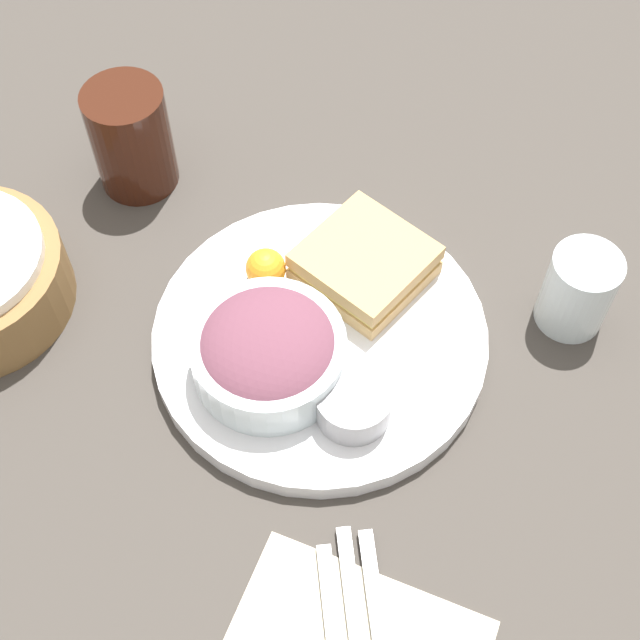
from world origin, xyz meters
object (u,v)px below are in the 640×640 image
dressing_cup (353,403)px  drink_glass (131,139)px  sandwich (365,264)px  water_glass (578,290)px  salad_bowl (268,352)px  plate (320,338)px

dressing_cup → drink_glass: bearing=59.0°
sandwich → drink_glass: bearing=80.2°
drink_glass → water_glass: drink_glass is taller
dressing_cup → water_glass: size_ratio=0.78×
sandwich → water_glass: size_ratio=1.58×
drink_glass → salad_bowl: bearing=-127.4°
salad_bowl → water_glass: bearing=-53.9°
salad_bowl → dressing_cup: salad_bowl is taller
plate → dressing_cup: bearing=-139.0°
plate → water_glass: water_glass is taller
plate → drink_glass: drink_glass is taller
plate → dressing_cup: size_ratio=4.67×
sandwich → salad_bowl: salad_bowl is taller
drink_glass → water_glass: bearing=-90.4°
salad_bowl → drink_glass: 0.29m
salad_bowl → drink_glass: bearing=52.6°
sandwich → dressing_cup: (-0.14, -0.04, -0.00)m
sandwich → water_glass: bearing=-77.3°
salad_bowl → sandwich: bearing=-18.3°
plate → drink_glass: size_ratio=2.67×
plate → salad_bowl: size_ratio=2.26×
sandwich → salad_bowl: bearing=161.7°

